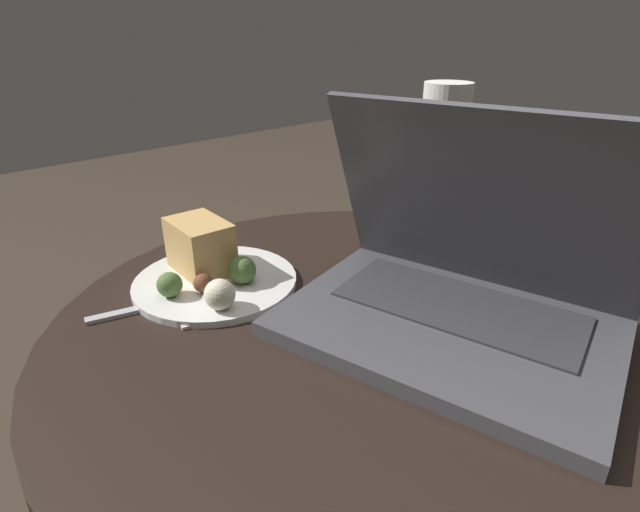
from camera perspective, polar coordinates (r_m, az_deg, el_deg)
name	(u,v)px	position (r m, az deg, el deg)	size (l,w,h in m)	color
table	(361,389)	(0.67, 4.72, -14.94)	(0.74, 0.74, 0.48)	#9E9EA3
napkin	(209,290)	(0.67, -12.54, -3.81)	(0.18, 0.14, 0.00)	silver
laptop	(458,286)	(0.58, 15.44, -3.28)	(0.40, 0.32, 0.25)	#47474C
beer_glass	(439,177)	(0.72, 13.49, 8.78)	(0.06, 0.06, 0.25)	#C6701E
snack_plate	(209,267)	(0.68, -12.56, -1.19)	(0.22, 0.22, 0.08)	silver
fork	(177,301)	(0.65, -16.05, -4.93)	(0.07, 0.18, 0.01)	#B2B2B7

